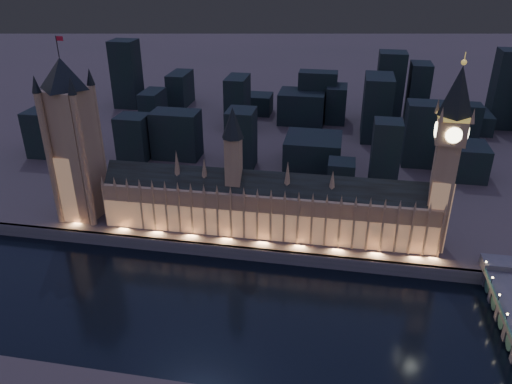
# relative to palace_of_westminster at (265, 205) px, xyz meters

# --- Properties ---
(ground_plane) EXTENTS (2000.00, 2000.00, 0.00)m
(ground_plane) POSITION_rel_palace_of_westminster_xyz_m (-9.42, -61.75, -26.37)
(ground_plane) COLOR black
(ground_plane) RESTS_ON ground
(north_bank) EXTENTS (2000.00, 960.00, 8.00)m
(north_bank) POSITION_rel_palace_of_westminster_xyz_m (-9.42, 458.25, -22.37)
(north_bank) COLOR #46413F
(north_bank) RESTS_ON ground
(embankment_wall) EXTENTS (2000.00, 2.50, 8.00)m
(embankment_wall) POSITION_rel_palace_of_westminster_xyz_m (-9.42, -20.75, -22.37)
(embankment_wall) COLOR #454B4E
(embankment_wall) RESTS_ON ground
(palace_of_westminster) EXTENTS (202.00, 22.08, 78.00)m
(palace_of_westminster) POSITION_rel_palace_of_westminster_xyz_m (0.00, 0.00, 0.00)
(palace_of_westminster) COLOR #946F58
(palace_of_westminster) RESTS_ON north_bank
(victoria_tower) EXTENTS (31.68, 31.68, 113.74)m
(victoria_tower) POSITION_rel_palace_of_westminster_xyz_m (-119.42, 0.17, 37.91)
(victoria_tower) COLOR #946F58
(victoria_tower) RESTS_ON north_bank
(elizabeth_tower) EXTENTS (18.00, 18.00, 112.16)m
(elizabeth_tower) POSITION_rel_palace_of_westminster_xyz_m (98.58, 0.18, 44.23)
(elizabeth_tower) COLOR #946F58
(elizabeth_tower) RESTS_ON north_bank
(city_backdrop) EXTENTS (459.33, 215.63, 73.44)m
(city_backdrop) POSITION_rel_palace_of_westminster_xyz_m (27.20, 183.86, 4.46)
(city_backdrop) COLOR black
(city_backdrop) RESTS_ON north_bank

